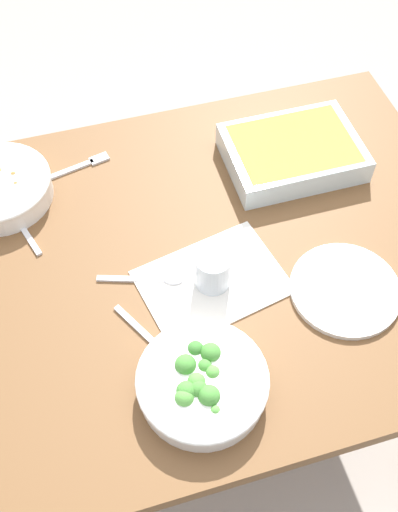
# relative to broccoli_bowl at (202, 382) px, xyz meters

# --- Properties ---
(ground_plane) EXTENTS (6.00, 6.00, 0.00)m
(ground_plane) POSITION_rel_broccoli_bowl_xyz_m (-0.08, -0.28, -0.77)
(ground_plane) COLOR #9E9389
(dining_table) EXTENTS (1.20, 0.90, 0.74)m
(dining_table) POSITION_rel_broccoli_bowl_xyz_m (-0.08, -0.28, -0.12)
(dining_table) COLOR brown
(dining_table) RESTS_ON ground_plane
(placemat) EXTENTS (0.31, 0.25, 0.00)m
(placemat) POSITION_rel_broccoli_bowl_xyz_m (-0.08, -0.21, -0.03)
(placemat) COLOR silver
(placemat) RESTS_ON dining_table
(broccoli_bowl) EXTENTS (0.23, 0.23, 0.07)m
(broccoli_bowl) POSITION_rel_broccoli_bowl_xyz_m (0.00, 0.00, 0.00)
(broccoli_bowl) COLOR white
(broccoli_bowl) RESTS_ON dining_table
(baking_dish) EXTENTS (0.30, 0.22, 0.06)m
(baking_dish) POSITION_rel_broccoli_bowl_xyz_m (-0.36, -0.48, 0.00)
(baking_dish) COLOR silver
(baking_dish) RESTS_ON dining_table
(drink_cup) EXTENTS (0.07, 0.07, 0.08)m
(drink_cup) POSITION_rel_broccoli_bowl_xyz_m (-0.08, -0.21, 0.01)
(drink_cup) COLOR #B2BCC6
(drink_cup) RESTS_ON dining_table
(side_plate) EXTENTS (0.22, 0.22, 0.01)m
(side_plate) POSITION_rel_broccoli_bowl_xyz_m (-0.33, -0.12, -0.02)
(side_plate) COLOR silver
(side_plate) RESTS_ON dining_table
(spoon_by_stew) EXTENTS (0.07, 0.17, 0.01)m
(spoon_by_stew) POSITION_rel_broccoli_bowl_xyz_m (0.27, -0.48, -0.03)
(spoon_by_stew) COLOR silver
(spoon_by_stew) RESTS_ON dining_table
(spoon_by_broccoli) EXTENTS (0.10, 0.16, 0.01)m
(spoon_by_broccoli) POSITION_rel_broccoli_bowl_xyz_m (0.06, -0.11, -0.03)
(spoon_by_broccoli) COLOR silver
(spoon_by_broccoli) RESTS_ON dining_table
(spoon_spare) EXTENTS (0.17, 0.07, 0.01)m
(spoon_spare) POSITION_rel_broccoli_bowl_xyz_m (0.03, -0.25, -0.03)
(spoon_spare) COLOR silver
(spoon_spare) RESTS_ON dining_table
(fork_on_table) EXTENTS (0.18, 0.06, 0.01)m
(fork_on_table) POSITION_rel_broccoli_bowl_xyz_m (0.12, -0.60, -0.03)
(fork_on_table) COLOR silver
(fork_on_table) RESTS_ON dining_table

